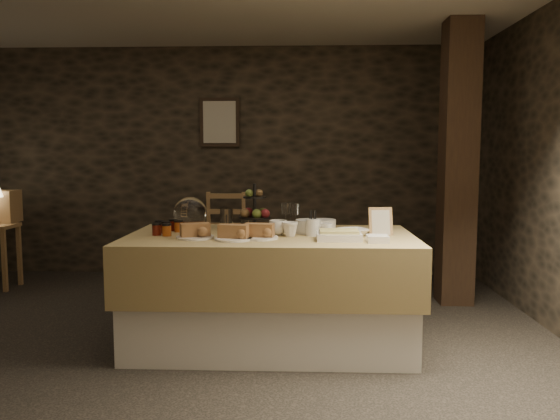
{
  "coord_description": "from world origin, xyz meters",
  "views": [
    {
      "loc": [
        0.77,
        -3.76,
        1.4
      ],
      "look_at": [
        0.62,
        0.2,
        0.99
      ],
      "focal_mm": 35.0,
      "sensor_mm": 36.0,
      "label": 1
    }
  ],
  "objects_px": {
    "timber_column": "(458,164)",
    "fruit_stand": "(255,212)",
    "buffet_table": "(271,282)",
    "chair": "(225,243)"
  },
  "relations": [
    {
      "from": "timber_column",
      "to": "fruit_stand",
      "type": "height_order",
      "value": "timber_column"
    },
    {
      "from": "buffet_table",
      "to": "chair",
      "type": "xyz_separation_m",
      "value": [
        -0.6,
        1.94,
        -0.04
      ]
    },
    {
      "from": "chair",
      "to": "fruit_stand",
      "type": "relative_size",
      "value": 2.14
    },
    {
      "from": "buffet_table",
      "to": "chair",
      "type": "relative_size",
      "value": 2.72
    },
    {
      "from": "timber_column",
      "to": "fruit_stand",
      "type": "distance_m",
      "value": 2.06
    },
    {
      "from": "fruit_stand",
      "to": "timber_column",
      "type": "bearing_deg",
      "value": 27.8
    },
    {
      "from": "buffet_table",
      "to": "timber_column",
      "type": "distance_m",
      "value": 2.21
    },
    {
      "from": "buffet_table",
      "to": "fruit_stand",
      "type": "distance_m",
      "value": 0.56
    },
    {
      "from": "chair",
      "to": "timber_column",
      "type": "distance_m",
      "value": 2.54
    },
    {
      "from": "buffet_table",
      "to": "timber_column",
      "type": "xyz_separation_m",
      "value": [
        1.66,
        1.2,
        0.83
      ]
    }
  ]
}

